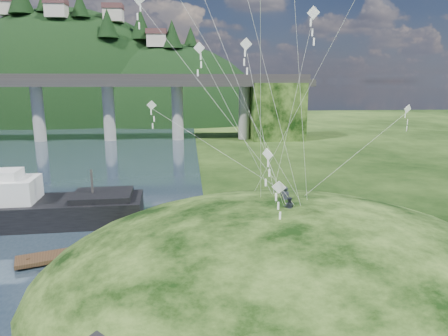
{
  "coord_description": "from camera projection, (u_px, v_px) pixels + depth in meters",
  "views": [
    {
      "loc": [
        1.38,
        -23.09,
        13.36
      ],
      "look_at": [
        4.0,
        6.0,
        7.0
      ],
      "focal_mm": 32.0,
      "sensor_mm": 36.0,
      "label": 1
    }
  ],
  "objects": [
    {
      "name": "ground",
      "position": [
        170.0,
        297.0,
        25.19
      ],
      "size": [
        320.0,
        320.0,
        0.0
      ],
      "primitive_type": "plane",
      "color": "black",
      "rests_on": "ground"
    },
    {
      "name": "grass_hill",
      "position": [
        285.0,
        296.0,
        28.16
      ],
      "size": [
        36.0,
        32.0,
        13.0
      ],
      "color": "black",
      "rests_on": "ground"
    },
    {
      "name": "bridge",
      "position": [
        63.0,
        98.0,
        88.99
      ],
      "size": [
        160.0,
        11.0,
        15.0
      ],
      "color": "#2D2B2B",
      "rests_on": "ground"
    },
    {
      "name": "far_ridge",
      "position": [
        62.0,
        141.0,
        141.84
      ],
      "size": [
        153.0,
        70.0,
        94.5
      ],
      "color": "black",
      "rests_on": "ground"
    },
    {
      "name": "work_barge",
      "position": [
        30.0,
        207.0,
        37.59
      ],
      "size": [
        20.31,
        6.47,
        7.02
      ],
      "color": "black",
      "rests_on": "ground"
    },
    {
      "name": "wooden_dock",
      "position": [
        102.0,
        249.0,
        31.61
      ],
      "size": [
        12.3,
        6.02,
        0.88
      ],
      "color": "#352215",
      "rests_on": "ground"
    },
    {
      "name": "kite_flyers",
      "position": [
        287.0,
        191.0,
        27.96
      ],
      "size": [
        1.13,
        2.95,
        1.94
      ],
      "color": "#262A32",
      "rests_on": "ground"
    },
    {
      "name": "kite_swarm",
      "position": [
        234.0,
        14.0,
        24.32
      ],
      "size": [
        21.0,
        15.96,
        21.42
      ],
      "color": "white",
      "rests_on": "ground"
    }
  ]
}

